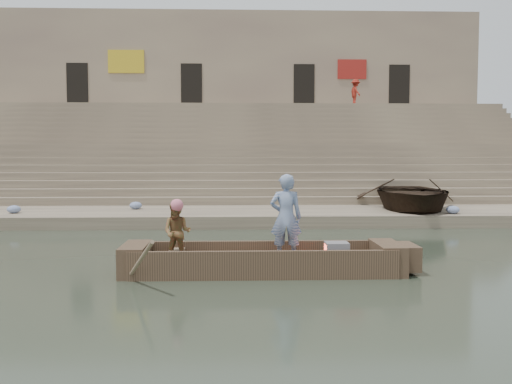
{
  "coord_description": "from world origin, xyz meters",
  "views": [
    {
      "loc": [
        0.69,
        -11.99,
        2.44
      ],
      "look_at": [
        1.23,
        2.94,
        1.4
      ],
      "focal_mm": 40.25,
      "sensor_mm": 36.0,
      "label": 1
    }
  ],
  "objects": [
    {
      "name": "rowing_man",
      "position": [
        -0.49,
        -0.45,
        0.83
      ],
      "size": [
        0.67,
        0.57,
        1.21
      ],
      "primitive_type": "imported",
      "rotation": [
        0.0,
        0.0,
        -0.2
      ],
      "color": "#246D2A",
      "rests_on": "main_rowboat"
    },
    {
      "name": "standing_man",
      "position": [
        1.72,
        -0.37,
        1.11
      ],
      "size": [
        0.68,
        0.47,
        1.78
      ],
      "primitive_type": "imported",
      "rotation": [
        0.0,
        0.0,
        3.07
      ],
      "color": "navy",
      "rests_on": "main_rowboat"
    },
    {
      "name": "beached_rowboat",
      "position": [
        6.98,
        8.22,
        0.95
      ],
      "size": [
        4.45,
        5.75,
        1.1
      ],
      "primitive_type": "imported",
      "rotation": [
        0.0,
        0.0,
        -0.13
      ],
      "color": "#2D2116",
      "rests_on": "lower_landing"
    },
    {
      "name": "ghat_steps",
      "position": [
        0.0,
        17.19,
        1.8
      ],
      "size": [
        32.0,
        11.0,
        5.2
      ],
      "color": "gray",
      "rests_on": "ground"
    },
    {
      "name": "building_wall",
      "position": [
        0.0,
        26.5,
        5.6
      ],
      "size": [
        32.0,
        5.07,
        11.2
      ],
      "color": "tan",
      "rests_on": "ground"
    },
    {
      "name": "rowboat_trim",
      "position": [
        1.44,
        -0.56,
        0.31
      ],
      "size": [
        6.04,
        2.63,
        1.88
      ],
      "color": "brown",
      "rests_on": "ground"
    },
    {
      "name": "upper_landing",
      "position": [
        0.0,
        22.5,
        2.6
      ],
      "size": [
        32.0,
        3.0,
        5.2
      ],
      "primitive_type": "cube",
      "color": "gray",
      "rests_on": "ground"
    },
    {
      "name": "television",
      "position": [
        2.73,
        -0.56,
        0.42
      ],
      "size": [
        0.46,
        0.42,
        0.4
      ],
      "color": "gray",
      "rests_on": "main_rowboat"
    },
    {
      "name": "ground",
      "position": [
        0.0,
        0.0,
        0.0
      ],
      "size": [
        120.0,
        120.0,
        0.0
      ],
      "primitive_type": "plane",
      "color": "#272F23",
      "rests_on": "ground"
    },
    {
      "name": "mid_landing",
      "position": [
        0.0,
        15.5,
        1.4
      ],
      "size": [
        32.0,
        3.0,
        2.8
      ],
      "primitive_type": "cube",
      "color": "gray",
      "rests_on": "ground"
    },
    {
      "name": "lower_landing",
      "position": [
        0.0,
        8.0,
        0.2
      ],
      "size": [
        32.0,
        4.0,
        0.4
      ],
      "primitive_type": "cube",
      "color": "gray",
      "rests_on": "ground"
    },
    {
      "name": "main_rowboat",
      "position": [
        1.23,
        -0.56,
        0.11
      ],
      "size": [
        5.0,
        1.3,
        0.22
      ],
      "primitive_type": "cube",
      "color": "brown",
      "rests_on": "ground"
    },
    {
      "name": "pedestrian",
      "position": [
        7.8,
        21.89,
        5.96
      ],
      "size": [
        0.78,
        1.09,
        1.52
      ],
      "primitive_type": "imported",
      "rotation": [
        0.0,
        0.0,
        1.8
      ],
      "color": "maroon",
      "rests_on": "upper_landing"
    },
    {
      "name": "cloth_bundles",
      "position": [
        -0.56,
        7.55,
        0.53
      ],
      "size": [
        15.06,
        2.38,
        0.26
      ],
      "color": "#3F5999",
      "rests_on": "lower_landing"
    }
  ]
}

